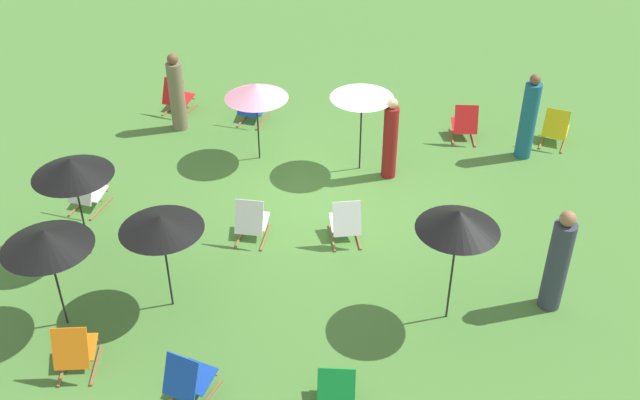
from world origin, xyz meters
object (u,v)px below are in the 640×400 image
Objects in this scene: deckchair_6 at (251,107)px; deckchair_10 at (86,192)px; deckchair_5 at (177,97)px; deckchair_0 at (346,222)px; umbrella_1 at (362,92)px; deckchair_3 at (465,124)px; person_1 at (177,94)px; person_2 at (390,140)px; deckchair_9 at (188,380)px; person_3 at (558,263)px; deckchair_7 at (75,350)px; deckchair_2 at (336,391)px; umbrella_5 at (256,91)px; umbrella_4 at (46,239)px; umbrella_3 at (161,223)px; person_0 at (528,119)px; umbrella_2 at (71,167)px; deckchair_1 at (252,221)px; umbrella_0 at (459,220)px.

deckchair_6 is 4.30m from deckchair_10.
deckchair_0 is at bearing 150.84° from deckchair_5.
deckchair_3 is at bearing -141.61° from umbrella_1.
person_2 is (-4.65, 1.04, -0.01)m from person_1.
deckchair_9 is (3.31, 7.78, 0.00)m from deckchair_3.
deckchair_9 is 0.48× the size of person_3.
deckchair_7 is at bearing 63.22° from umbrella_1.
deckchair_2 is 0.51× the size of umbrella_5.
deckchair_0 is 0.50× the size of umbrella_4.
deckchair_6 is 0.50× the size of umbrella_3.
deckchair_0 is 1.04× the size of deckchair_3.
deckchair_2 is 0.46× the size of person_0.
umbrella_2 is (1.44, 5.00, 1.34)m from deckchair_6.
deckchair_1 is 0.99× the size of deckchair_5.
umbrella_0 is at bearing -43.65° from person_1.
umbrella_4 is (-0.41, 1.63, -0.12)m from umbrella_2.
deckchair_10 is (4.75, -0.01, 0.00)m from deckchair_0.
deckchair_10 is 0.51× the size of umbrella_5.
umbrella_0 is 1.14× the size of person_1.
person_3 is (-4.80, -2.84, 0.46)m from deckchair_9.
umbrella_4 is 6.13m from person_1.
deckchair_9 is 0.48× the size of umbrella_1.
person_3 reaches higher than umbrella_3.
deckchair_7 is at bearing 112.37° from umbrella_2.
person_0 reaches higher than deckchair_3.
deckchair_9 is at bearing 155.98° from umbrella_4.
umbrella_0 is at bearing 82.97° from person_0.
deckchair_7 is 0.46× the size of umbrella_2.
deckchair_2 is at bearing 165.45° from deckchair_7.
umbrella_0 is at bearing -130.35° from deckchair_2.
person_0 is at bearing -2.95° from person_1.
person_1 is at bearing -2.28° from deckchair_3.
person_0 is at bearing -143.06° from deckchair_1.
umbrella_1 reaches higher than deckchair_6.
deckchair_1 is (1.58, 0.28, 0.00)m from deckchair_0.
umbrella_5 is at bearing -79.50° from deckchair_1.
person_0 is (-5.41, -5.60, -0.70)m from umbrella_3.
umbrella_1 is (-1.33, -6.22, 1.30)m from deckchair_9.
deckchair_5 is at bearing -19.94° from umbrella_1.
deckchair_7 is 1.03× the size of deckchair_10.
umbrella_0 is at bearing 135.18° from deckchair_6.
umbrella_3 is 0.97× the size of person_1.
umbrella_2 reaches higher than deckchair_3.
deckchair_2 is 0.99× the size of deckchair_5.
deckchair_9 is at bearing 90.16° from deckchair_1.
umbrella_5 is at bearing 12.52° from deckchair_3.
umbrella_4 is at bearing 140.11° from person_3.
deckchair_10 is 0.50× the size of person_2.
umbrella_5 is 5.39m from person_0.
deckchair_2 is 3.65m from deckchair_7.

